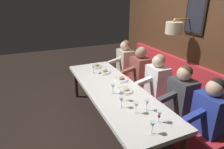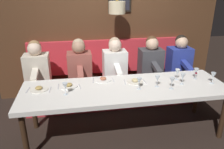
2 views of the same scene
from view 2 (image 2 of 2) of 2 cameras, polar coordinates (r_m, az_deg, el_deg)
ground_plane at (r=3.44m, az=3.23°, el=-14.48°), size 12.00×12.00×0.00m
dining_table at (r=3.09m, az=3.49°, el=-4.25°), size 0.90×2.84×0.74m
banquette_bench at (r=4.07m, az=0.50°, el=-4.61°), size 0.52×3.04×0.45m
back_wall_panel at (r=4.27m, az=-0.83°, el=12.72°), size 0.59×4.24×2.90m
diner_nearest at (r=4.22m, az=16.91°, el=4.00°), size 0.60×0.40×0.79m
diner_near at (r=4.01m, az=9.93°, el=3.72°), size 0.60×0.40×0.79m
diner_middle at (r=3.84m, az=0.72°, el=3.26°), size 0.60×0.40×0.79m
diner_far at (r=3.79m, az=-8.33°, el=2.73°), size 0.60×0.40×0.79m
diner_farthest at (r=3.84m, az=-18.72°, el=2.04°), size 0.60×0.40×0.79m
place_setting_0 at (r=3.12m, az=-10.97°, el=-2.86°), size 0.24×0.32×0.05m
place_setting_1 at (r=3.23m, az=5.89°, el=-1.74°), size 0.24×0.32×0.05m
place_setting_2 at (r=3.13m, az=-18.24°, el=-3.55°), size 0.24×0.32×0.05m
place_setting_3 at (r=3.27m, az=-2.27°, el=-1.28°), size 0.24×0.32×0.05m
wine_glass_0 at (r=2.87m, az=-11.92°, el=-2.97°), size 0.07×0.07×0.16m
wine_glass_1 at (r=3.40m, az=16.45°, el=0.56°), size 0.07×0.07×0.16m
wine_glass_2 at (r=3.26m, az=17.70°, el=-0.49°), size 0.07×0.07×0.16m
wine_glass_3 at (r=3.09m, az=11.56°, el=-1.09°), size 0.07×0.07×0.16m
wine_glass_4 at (r=3.44m, az=24.52°, el=-0.28°), size 0.07×0.07×0.16m
wine_glass_5 at (r=3.08m, az=15.17°, el=-1.54°), size 0.07×0.07×0.16m
wine_glass_6 at (r=2.98m, az=7.00°, el=-1.65°), size 0.07×0.07×0.16m
wine_glass_7 at (r=3.52m, az=20.79°, el=0.74°), size 0.07×0.07×0.16m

